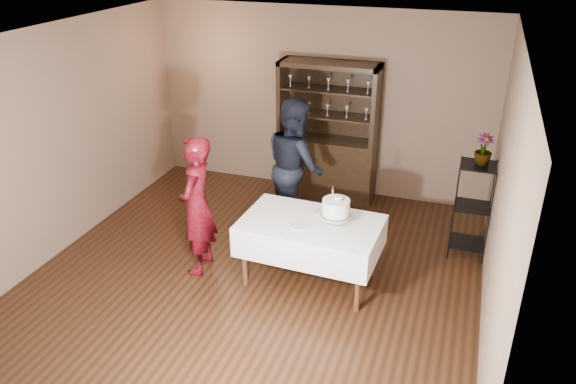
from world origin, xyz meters
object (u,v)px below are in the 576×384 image
potted_plant (484,149)px  china_hutch (327,153)px  woman (197,206)px  man (295,166)px  plant_etagere (472,206)px  cake_table (311,236)px  cake (336,209)px

potted_plant → china_hutch: bearing=154.2°
woman → man: (0.74, 1.30, 0.07)m
china_hutch → potted_plant: (2.11, -1.02, 0.70)m
plant_etagere → woman: bearing=-155.3°
cake_table → cake: size_ratio=3.41×
plant_etagere → man: bearing=-178.7°
plant_etagere → woman: size_ratio=0.73×
plant_etagere → cake: 1.82m
man → cake: bearing=179.6°
plant_etagere → potted_plant: potted_plant is taller
woman → cake: (1.55, 0.21, 0.12)m
plant_etagere → cake_table: plant_etagere is taller
china_hutch → man: bearing=-96.7°
china_hutch → potted_plant: size_ratio=5.60×
cake_table → woman: 1.32m
plant_etagere → man: size_ratio=0.67×
cake_table → woman: (-1.29, -0.18, 0.24)m
cake_table → potted_plant: size_ratio=4.36×
man → potted_plant: bearing=-125.0°
cake → woman: bearing=-172.2°
plant_etagere → woman: (-2.95, -1.35, 0.17)m
potted_plant → cake: bearing=-140.4°
cake → potted_plant: potted_plant is taller
plant_etagere → cake: cake is taller
china_hutch → plant_etagere: 2.33m
woman → man: 1.50m
cake_table → cake: (0.26, 0.04, 0.36)m
cake → man: bearing=126.8°
plant_etagere → man: 2.22m
cake → potted_plant: (1.42, 1.17, 0.43)m
man → cake: 1.36m
plant_etagere → cake_table: (-1.66, -1.18, -0.07)m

